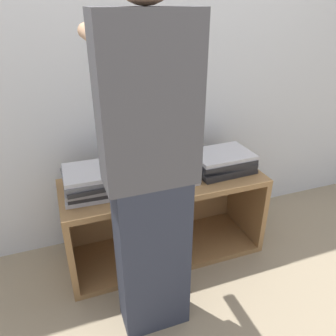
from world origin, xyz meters
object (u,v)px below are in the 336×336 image
(laptop_stack_left, at_px, (98,181))
(person, at_px, (150,171))
(laptop_open, at_px, (161,168))
(laptop_stack_right, at_px, (222,161))

(laptop_stack_left, bearing_deg, person, -70.39)
(laptop_open, height_order, person, person)
(laptop_stack_right, height_order, person, person)
(laptop_open, distance_m, laptop_stack_left, 0.41)
(laptop_stack_left, xyz_separation_m, person, (0.17, -0.48, 0.27))
(laptop_open, relative_size, laptop_stack_right, 0.95)
(laptop_stack_right, xyz_separation_m, person, (-0.64, -0.48, 0.28))
(laptop_stack_right, bearing_deg, laptop_stack_left, -179.94)
(person, bearing_deg, laptop_stack_right, 37.13)
(laptop_open, distance_m, laptop_stack_right, 0.41)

